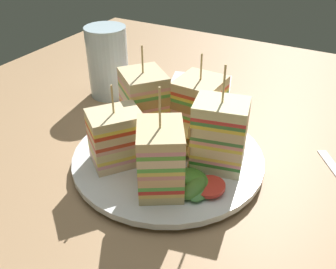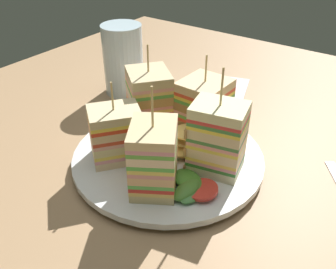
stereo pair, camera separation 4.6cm
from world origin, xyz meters
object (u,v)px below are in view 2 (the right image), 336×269
(sandwich_wedge_2, at_px, (203,110))
(chip_pile, at_px, (188,142))
(sandwich_wedge_0, at_px, (154,158))
(sandwich_wedge_3, at_px, (149,102))
(sandwich_wedge_4, at_px, (116,134))
(napkin, at_px, (215,87))
(drinking_glass, at_px, (123,64))
(sandwich_wedge_1, at_px, (217,138))
(plate, at_px, (168,158))

(sandwich_wedge_2, xyz_separation_m, chip_pile, (0.04, 0.00, -0.03))
(sandwich_wedge_2, distance_m, chip_pile, 0.05)
(sandwich_wedge_0, distance_m, sandwich_wedge_3, 0.12)
(sandwich_wedge_2, height_order, sandwich_wedge_3, sandwich_wedge_3)
(sandwich_wedge_0, relative_size, sandwich_wedge_4, 1.21)
(sandwich_wedge_0, bearing_deg, sandwich_wedge_2, -26.41)
(chip_pile, relative_size, napkin, 0.58)
(sandwich_wedge_0, xyz_separation_m, drinking_glass, (-0.19, -0.21, -0.00))
(sandwich_wedge_0, xyz_separation_m, sandwich_wedge_4, (-0.02, -0.07, -0.01))
(sandwich_wedge_3, distance_m, napkin, 0.20)
(sandwich_wedge_2, bearing_deg, napkin, -153.83)
(sandwich_wedge_0, height_order, drinking_glass, sandwich_wedge_0)
(sandwich_wedge_1, distance_m, chip_pile, 0.05)
(plate, height_order, drinking_glass, drinking_glass)
(sandwich_wedge_1, xyz_separation_m, sandwich_wedge_3, (-0.02, -0.12, 0.00))
(sandwich_wedge_0, relative_size, sandwich_wedge_1, 0.96)
(sandwich_wedge_1, height_order, sandwich_wedge_3, sandwich_wedge_1)
(sandwich_wedge_3, bearing_deg, sandwich_wedge_1, 28.60)
(sandwich_wedge_1, bearing_deg, sandwich_wedge_0, 47.55)
(sandwich_wedge_0, bearing_deg, chip_pile, -27.14)
(plate, xyz_separation_m, drinking_glass, (-0.13, -0.19, 0.04))
(sandwich_wedge_4, height_order, napkin, sandwich_wedge_4)
(chip_pile, height_order, drinking_glass, drinking_glass)
(sandwich_wedge_0, xyz_separation_m, chip_pile, (-0.08, -0.01, -0.02))
(plate, relative_size, sandwich_wedge_2, 2.09)
(plate, distance_m, sandwich_wedge_0, 0.08)
(chip_pile, xyz_separation_m, napkin, (-0.21, -0.08, -0.03))
(napkin, bearing_deg, sandwich_wedge_3, 1.44)
(plate, relative_size, napkin, 2.21)
(sandwich_wedge_2, xyz_separation_m, drinking_glass, (-0.06, -0.20, -0.00))
(sandwich_wedge_1, bearing_deg, plate, -3.87)
(sandwich_wedge_2, height_order, drinking_glass, sandwich_wedge_2)
(sandwich_wedge_1, relative_size, napkin, 1.19)
(sandwich_wedge_0, distance_m, sandwich_wedge_1, 0.08)
(sandwich_wedge_0, distance_m, drinking_glass, 0.28)
(sandwich_wedge_3, bearing_deg, sandwich_wedge_0, -10.01)
(sandwich_wedge_3, xyz_separation_m, drinking_glass, (-0.09, -0.13, -0.01))
(sandwich_wedge_4, distance_m, chip_pile, 0.09)
(sandwich_wedge_0, bearing_deg, sandwich_wedge_4, 45.13)
(drinking_glass, bearing_deg, sandwich_wedge_3, 54.15)
(sandwich_wedge_0, relative_size, sandwich_wedge_2, 1.08)
(sandwich_wedge_0, distance_m, chip_pile, 0.08)
(sandwich_wedge_0, height_order, sandwich_wedge_3, sandwich_wedge_0)
(sandwich_wedge_2, xyz_separation_m, sandwich_wedge_4, (0.11, -0.06, -0.01))
(sandwich_wedge_4, bearing_deg, drinking_glass, 77.15)
(sandwich_wedge_1, distance_m, sandwich_wedge_4, 0.12)
(sandwich_wedge_0, bearing_deg, plate, -9.87)
(plate, xyz_separation_m, sandwich_wedge_0, (0.06, 0.02, 0.05))
(sandwich_wedge_0, relative_size, drinking_glass, 1.06)
(sandwich_wedge_0, xyz_separation_m, sandwich_wedge_1, (-0.07, 0.04, 0.00))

